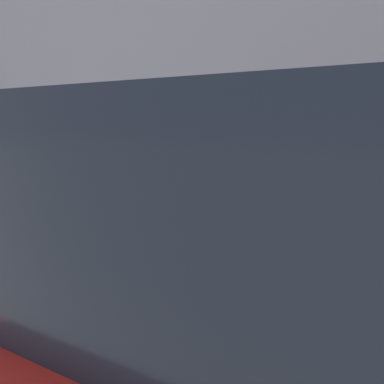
# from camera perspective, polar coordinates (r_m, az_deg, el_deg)

# --- Properties ---
(sidewalk) EXTENTS (24.00, 2.80, 0.11)m
(sidewalk) POSITION_cam_1_polar(r_m,az_deg,el_deg) (4.43, 13.64, -11.81)
(sidewalk) COLOR #ADAAA3
(sidewalk) RESTS_ON ground_plane
(building_facade) EXTENTS (24.00, 0.30, 4.75)m
(building_facade) POSITION_cam_1_polar(r_m,az_deg,el_deg) (6.11, 19.34, 16.11)
(building_facade) COLOR gray
(building_facade) RESTS_ON ground_plane
(parking_meter) EXTENTS (0.23, 0.13, 1.61)m
(parking_meter) POSITION_cam_1_polar(r_m,az_deg,el_deg) (3.15, -0.00, 2.49)
(parking_meter) COLOR slate
(parking_meter) RESTS_ON sidewalk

